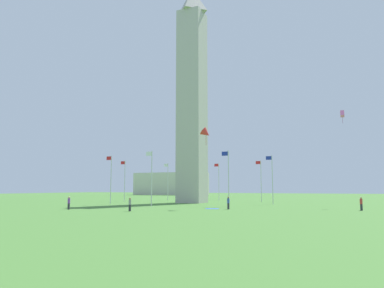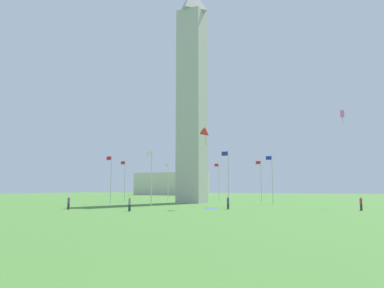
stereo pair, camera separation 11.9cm
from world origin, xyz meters
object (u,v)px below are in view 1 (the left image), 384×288
person_gray_shirt (130,205)px  person_red_shirt (361,204)px  person_purple_shirt (69,203)px  kite_pink_box (342,114)px  distant_building (171,184)px  flagpole_se (228,176)px  flagpole_w (219,180)px  flagpole_nw (168,180)px  picnic_blanket_near_first_person (212,209)px  flagpole_e (151,176)px  flagpole_sw (261,179)px  flagpole_n (124,179)px  flagpole_ne (111,177)px  obelisk_monument (192,92)px  kite_red_delta (206,133)px  person_blue_shirt (228,203)px  flagpole_s (272,177)px

person_gray_shirt → person_red_shirt: size_ratio=0.96×
person_purple_shirt → person_red_shirt: person_purple_shirt is taller
kite_pink_box → distant_building: bearing=-47.5°
flagpole_se → flagpole_w: 28.29m
flagpole_nw → picnic_blanket_near_first_person: bearing=127.7°
flagpole_e → flagpole_sw: same height
person_purple_shirt → picnic_blanket_near_first_person: size_ratio=0.95×
picnic_blanket_near_first_person → flagpole_n: bearing=-32.9°
flagpole_e → picnic_blanket_near_first_person: size_ratio=4.72×
flagpole_ne → flagpole_e: (-10.82, 4.48, 0.00)m
flagpole_sw → picnic_blanket_near_first_person: 27.84m
obelisk_monument → flagpole_sw: (-10.77, -10.82, -16.88)m
person_gray_shirt → kite_red_delta: bearing=-37.8°
obelisk_monument → person_purple_shirt: (6.15, 26.14, -20.67)m
flagpole_ne → person_blue_shirt: bearing=165.2°
flagpole_e → person_gray_shirt: flagpole_e is taller
flagpole_n → flagpole_nw: same height
flagpole_n → flagpole_nw: size_ratio=1.00×
person_gray_shirt → flagpole_ne: bearing=40.6°
flagpole_n → kite_pink_box: 43.76m
flagpole_e → person_red_shirt: bearing=-175.3°
flagpole_sw → flagpole_w: bearing=-22.5°
person_blue_shirt → person_purple_shirt: size_ratio=0.98×
distant_building → picnic_blanket_near_first_person: size_ratio=16.24×
person_blue_shirt → flagpole_se: bearing=-25.9°
flagpole_s → person_purple_shirt: 34.00m
flagpole_ne → person_red_shirt: bearing=177.0°
flagpole_nw → person_gray_shirt: 39.46m
distant_building → picnic_blanket_near_first_person: (-49.33, 84.08, -4.43)m
flagpole_se → picnic_blanket_near_first_person: bearing=85.6°
picnic_blanket_near_first_person → flagpole_s: bearing=-106.5°
person_blue_shirt → person_gray_shirt: size_ratio=1.02×
flagpole_ne → person_red_shirt: size_ratio=4.98×
kite_pink_box → flagpole_s: bearing=-21.6°
person_blue_shirt → person_gray_shirt: person_blue_shirt is taller
flagpole_ne → flagpole_sw: (-21.65, -21.65, 0.00)m
person_gray_shirt → distant_building: distant_building is taller
person_purple_shirt → kite_red_delta: kite_red_delta is taller
person_blue_shirt → kite_pink_box: (-14.33, -12.39, 13.21)m
flagpole_s → flagpole_se: bearing=67.5°
person_purple_shirt → distant_building: size_ratio=0.06×
obelisk_monument → flagpole_se: size_ratio=5.07×
flagpole_nw → person_red_shirt: bearing=149.2°
flagpole_ne → flagpole_se: 21.65m
kite_red_delta → distant_building: kite_red_delta is taller
flagpole_sw → person_red_shirt: (-18.13, 23.75, -3.79)m
obelisk_monument → flagpole_se: bearing=134.8°
flagpole_sw → flagpole_nw: (21.65, -0.00, 0.00)m
flagpole_e → person_gray_shirt: size_ratio=5.18×
flagpole_e → person_blue_shirt: (-12.84, 1.79, -3.81)m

